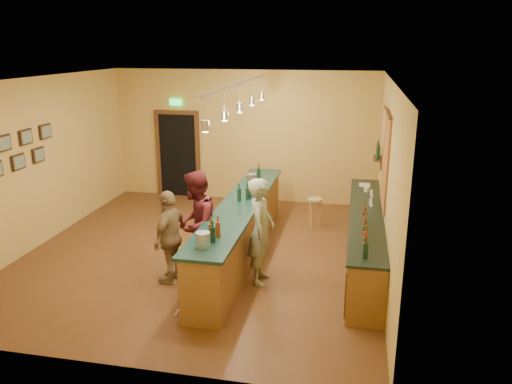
% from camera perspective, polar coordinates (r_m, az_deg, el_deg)
% --- Properties ---
extents(floor, '(7.00, 7.00, 0.00)m').
position_cam_1_polar(floor, '(9.52, -6.08, -6.94)').
color(floor, brown).
rests_on(floor, ground).
extents(ceiling, '(6.50, 7.00, 0.02)m').
position_cam_1_polar(ceiling, '(8.75, -6.73, 12.63)').
color(ceiling, silver).
rests_on(ceiling, wall_back).
extents(wall_back, '(6.50, 0.02, 3.20)m').
position_cam_1_polar(wall_back, '(12.31, -1.44, 6.37)').
color(wall_back, gold).
rests_on(wall_back, floor).
extents(wall_front, '(6.50, 0.02, 3.20)m').
position_cam_1_polar(wall_front, '(5.93, -16.68, -5.82)').
color(wall_front, gold).
rests_on(wall_front, floor).
extents(wall_left, '(0.02, 7.00, 3.20)m').
position_cam_1_polar(wall_left, '(10.45, -23.65, 3.11)').
color(wall_left, gold).
rests_on(wall_left, floor).
extents(wall_right, '(0.02, 7.00, 3.20)m').
position_cam_1_polar(wall_right, '(8.61, 14.71, 1.31)').
color(wall_right, gold).
rests_on(wall_right, floor).
extents(doorway, '(1.15, 0.09, 2.48)m').
position_cam_1_polar(doorway, '(12.85, -8.88, 4.46)').
color(doorway, black).
rests_on(doorway, wall_back).
extents(tapestry, '(0.03, 1.40, 1.60)m').
position_cam_1_polar(tapestry, '(8.94, 14.58, 3.53)').
color(tapestry, maroon).
rests_on(tapestry, wall_right).
extents(bottle_shelf, '(0.17, 0.55, 0.54)m').
position_cam_1_polar(bottle_shelf, '(10.44, 13.81, 4.39)').
color(bottle_shelf, '#4B2416').
rests_on(bottle_shelf, wall_right).
extents(picture_grid, '(0.06, 2.20, 0.70)m').
position_cam_1_polar(picture_grid, '(9.77, -26.16, 4.04)').
color(picture_grid, '#382111').
rests_on(picture_grid, wall_left).
extents(back_counter, '(0.60, 4.55, 1.27)m').
position_cam_1_polar(back_counter, '(9.11, 12.38, -5.06)').
color(back_counter, brown).
rests_on(back_counter, floor).
extents(tasting_bar, '(0.73, 5.10, 1.38)m').
position_cam_1_polar(tasting_bar, '(9.11, -1.76, -3.86)').
color(tasting_bar, brown).
rests_on(tasting_bar, floor).
extents(pendant_track, '(0.11, 4.60, 0.50)m').
position_cam_1_polar(pendant_track, '(8.57, -1.89, 11.19)').
color(pendant_track, silver).
rests_on(pendant_track, ceiling).
extents(bartender, '(0.45, 0.66, 1.77)m').
position_cam_1_polar(bartender, '(8.07, 0.59, -4.50)').
color(bartender, gray).
rests_on(bartender, floor).
extents(customer_a, '(0.69, 0.89, 1.82)m').
position_cam_1_polar(customer_a, '(8.33, -6.87, -3.72)').
color(customer_a, '#59191E').
rests_on(customer_a, floor).
extents(customer_b, '(0.52, 0.96, 1.56)m').
position_cam_1_polar(customer_b, '(8.25, -9.76, -5.05)').
color(customer_b, '#997A51').
rests_on(customer_b, floor).
extents(bar_stool, '(0.31, 0.31, 0.65)m').
position_cam_1_polar(bar_stool, '(10.65, 6.73, -1.49)').
color(bar_stool, '#A9784C').
rests_on(bar_stool, floor).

